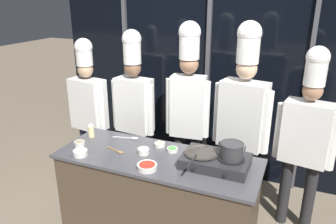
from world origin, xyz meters
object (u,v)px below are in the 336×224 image
chef_head (88,104)px  chef_sous (134,103)px  prep_bowl_noodles (80,152)px  prep_bowl_scallions (172,149)px  prep_bowl_mushrooms (80,143)px  serving_spoon_solid (131,138)px  frying_pan (201,150)px  squeeze_bottle_oil (91,130)px  serving_spoon_slotted (118,151)px  portable_stove (215,161)px  stock_pot (232,150)px  chef_pastry (243,112)px  chef_line (188,99)px  prep_bowl_chili_flakes (147,166)px  prep_bowl_ginger (160,144)px  chef_apprentice (306,132)px  prep_bowl_bean_sprouts (143,151)px

chef_head → chef_sous: (0.58, 0.09, 0.07)m
prep_bowl_noodles → prep_bowl_scallions: prep_bowl_noodles is taller
prep_bowl_mushrooms → serving_spoon_solid: bearing=42.8°
chef_sous → frying_pan: bearing=151.4°
squeeze_bottle_oil → serving_spoon_slotted: (0.43, -0.19, -0.07)m
serving_spoon_slotted → chef_head: size_ratio=0.12×
chef_sous → chef_head: bearing=14.6°
portable_stove → prep_bowl_mushrooms: 1.32m
serving_spoon_solid → prep_bowl_noodles: bearing=-115.8°
frying_pan → stock_pot: size_ratio=2.33×
portable_stove → stock_pot: size_ratio=2.54×
portable_stove → chef_pastry: size_ratio=0.27×
chef_head → chef_line: bearing=-166.3°
stock_pot → portable_stove: bearing=-179.9°
prep_bowl_scallions → chef_pastry: (0.53, 0.55, 0.26)m
prep_bowl_chili_flakes → prep_bowl_noodles: bearing=-178.6°
chef_sous → chef_pastry: chef_pastry is taller
prep_bowl_ginger → chef_sous: chef_sous is taller
chef_apprentice → serving_spoon_solid: bearing=26.9°
prep_bowl_bean_sprouts → prep_bowl_noodles: bearing=-153.7°
portable_stove → prep_bowl_noodles: 1.22m
squeeze_bottle_oil → portable_stove: bearing=-3.9°
squeeze_bottle_oil → chef_sous: bearing=74.7°
prep_bowl_mushrooms → serving_spoon_solid: 0.51m
serving_spoon_solid → prep_bowl_bean_sprouts: bearing=-42.8°
serving_spoon_solid → chef_sous: (-0.23, 0.50, 0.19)m
stock_pot → chef_head: (-1.87, 0.62, -0.04)m
frying_pan → prep_bowl_chili_flakes: frying_pan is taller
prep_bowl_ginger → prep_bowl_bean_sprouts: bearing=-109.6°
prep_bowl_bean_sprouts → prep_bowl_chili_flakes: size_ratio=0.63×
prep_bowl_chili_flakes → serving_spoon_slotted: 0.43m
prep_bowl_noodles → chef_pastry: size_ratio=0.06×
stock_pot → serving_spoon_slotted: bearing=-174.6°
prep_bowl_chili_flakes → chef_sous: 1.19m
prep_bowl_bean_sprouts → chef_pastry: 1.06m
chef_sous → prep_bowl_mushrooms: bearing=86.1°
prep_bowl_noodles → chef_line: 1.25m
frying_pan → chef_sous: chef_sous is taller
frying_pan → chef_pastry: size_ratio=0.25×
prep_bowl_ginger → chef_sous: (-0.57, 0.54, 0.18)m
frying_pan → prep_bowl_mushrooms: 1.19m
chef_head → chef_pastry: 1.84m
squeeze_bottle_oil → serving_spoon_solid: 0.42m
prep_bowl_ginger → chef_pastry: 0.88m
chef_pastry → chef_apprentice: size_ratio=1.11×
portable_stove → serving_spoon_solid: (-0.94, 0.21, -0.04)m
prep_bowl_mushrooms → prep_bowl_ginger: (0.71, 0.30, -0.01)m
chef_sous → chef_line: (0.66, 0.01, 0.13)m
prep_bowl_chili_flakes → serving_spoon_slotted: size_ratio=0.79×
prep_bowl_bean_sprouts → prep_bowl_chili_flakes: 0.28m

